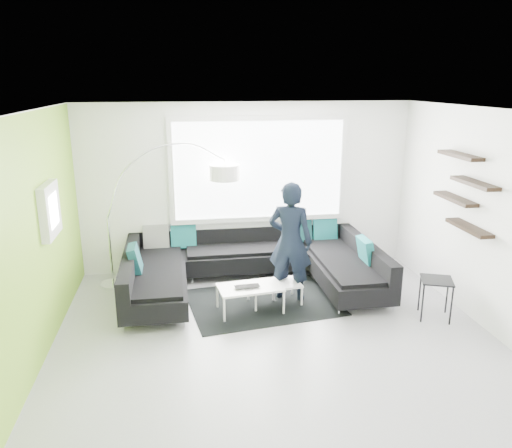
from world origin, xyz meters
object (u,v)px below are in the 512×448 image
(sectional_sofa, at_px, (252,268))
(person, at_px, (290,242))
(side_table, at_px, (435,298))
(coffee_table, at_px, (263,295))
(laptop, at_px, (248,288))
(arc_lamp, at_px, (108,218))

(sectional_sofa, xyz_separation_m, person, (0.51, -0.38, 0.52))
(sectional_sofa, relative_size, side_table, 6.87)
(sectional_sofa, height_order, coffee_table, sectional_sofa)
(laptop, bearing_deg, side_table, -15.51)
(arc_lamp, height_order, side_table, arc_lamp)
(coffee_table, height_order, laptop, laptop)
(sectional_sofa, bearing_deg, side_table, -29.86)
(person, bearing_deg, arc_lamp, 6.27)
(side_table, relative_size, laptop, 1.52)
(sectional_sofa, distance_m, person, 0.82)
(person, distance_m, laptop, 0.95)
(side_table, distance_m, person, 2.12)
(person, height_order, laptop, person)
(coffee_table, xyz_separation_m, laptop, (-0.24, -0.18, 0.20))
(coffee_table, relative_size, arc_lamp, 0.51)
(side_table, relative_size, person, 0.32)
(person, bearing_deg, sectional_sofa, -12.07)
(side_table, xyz_separation_m, person, (-1.81, 0.93, 0.60))
(side_table, bearing_deg, coffee_table, 163.42)
(arc_lamp, bearing_deg, side_table, -21.83)
(arc_lamp, xyz_separation_m, laptop, (1.97, -1.32, -0.73))
(person, relative_size, laptop, 4.84)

